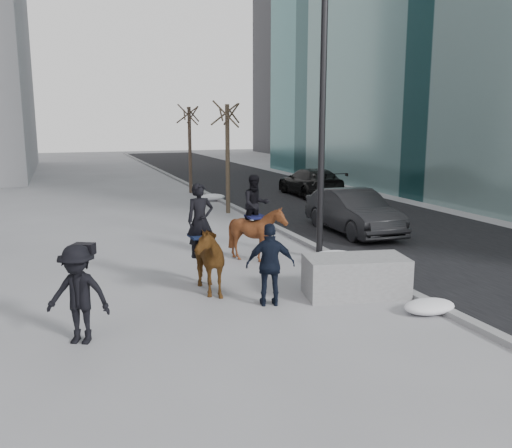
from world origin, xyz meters
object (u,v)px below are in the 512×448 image
object	(u,v)px
mounted_left	(202,252)
planter	(356,276)
mounted_right	(257,227)
car_near	(353,212)

from	to	relation	value
mounted_left	planter	bearing A→B (deg)	-24.72
mounted_left	mounted_right	bearing A→B (deg)	45.86
mounted_right	planter	bearing A→B (deg)	-74.17
planter	car_near	size ratio (longest dim) A/B	0.48
planter	mounted_left	world-z (taller)	mounted_left
mounted_left	mounted_right	size ratio (longest dim) A/B	1.04
planter	mounted_left	bearing A→B (deg)	155.28
car_near	mounted_right	bearing A→B (deg)	-150.21
mounted_left	car_near	bearing A→B (deg)	35.15
mounted_left	mounted_right	distance (m)	3.01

